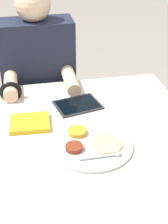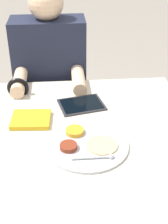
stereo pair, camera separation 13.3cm
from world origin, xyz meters
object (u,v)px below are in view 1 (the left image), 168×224
red_notebook (30,123)px  person_diner (40,96)px  thali_tray (91,144)px  tablet_device (78,105)px

red_notebook → person_diner: person_diner is taller
person_diner → red_notebook: bearing=-98.1°
red_notebook → thali_tray: bearing=-40.0°
thali_tray → red_notebook: size_ratio=1.86×
thali_tray → red_notebook: thali_tray is taller
tablet_device → person_diner: person_diner is taller
thali_tray → tablet_device: bearing=89.3°
thali_tray → person_diner: person_diner is taller
thali_tray → red_notebook: (-0.23, 0.19, 0.00)m
thali_tray → person_diner: size_ratio=0.27×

